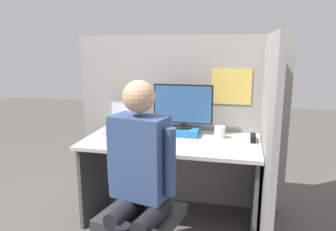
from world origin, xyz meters
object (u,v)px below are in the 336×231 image
stapler (253,138)px  carrot_toy (165,148)px  monitor (183,106)px  laptop (126,126)px  coffee_mug (220,132)px  paper_box (183,131)px  office_chair (142,200)px  person (139,173)px

stapler → carrot_toy: stapler is taller
monitor → laptop: 0.57m
stapler → coffee_mug: size_ratio=1.47×
laptop → stapler: size_ratio=2.38×
carrot_toy → monitor: bearing=84.6°
paper_box → monitor: bearing=90.0°
laptop → office_chair: bearing=-63.9°
stapler → monitor: bearing=172.5°
paper_box → stapler: bearing=-7.2°
carrot_toy → coffee_mug: bearing=48.9°
monitor → coffee_mug: size_ratio=5.08×
monitor → person: bearing=-94.8°
paper_box → stapler: (0.61, -0.08, -0.00)m
office_chair → person: 0.30m
coffee_mug → stapler: bearing=-5.7°
stapler → laptop: bearing=176.9°
paper_box → person: bearing=-94.8°
monitor → stapler: (0.61, -0.08, -0.23)m
office_chair → coffee_mug: office_chair is taller
monitor → coffee_mug: monitor is taller
paper_box → monitor: monitor is taller
carrot_toy → coffee_mug: coffee_mug is taller
paper_box → carrot_toy: size_ratio=2.08×
paper_box → office_chair: bearing=-97.9°
office_chair → monitor: bearing=82.1°
stapler → person: 1.16m
laptop → carrot_toy: 0.67m
monitor → person: size_ratio=0.39×
person → coffee_mug: person is taller
carrot_toy → office_chair: size_ratio=0.14×
person → carrot_toy: bearing=85.8°
person → stapler: bearing=53.3°
paper_box → laptop: 0.53m
stapler → office_chair: 1.09m
office_chair → coffee_mug: (0.45, 0.80, 0.28)m
laptop → person: bearing=-65.8°
monitor → person: 1.04m
carrot_toy → coffee_mug: (0.38, 0.43, 0.03)m
paper_box → coffee_mug: 0.33m
carrot_toy → office_chair: 0.45m
coffee_mug → office_chair: bearing=-119.3°
laptop → stapler: 1.14m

